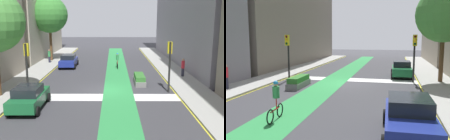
{
  "view_description": "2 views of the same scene",
  "coord_description": "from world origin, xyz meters",
  "views": [
    {
      "loc": [
        0.98,
        -21.18,
        6.0
      ],
      "look_at": [
        0.84,
        2.87,
        1.15
      ],
      "focal_mm": 42.01,
      "sensor_mm": 36.0,
      "label": 1
    },
    {
      "loc": [
        -3.86,
        19.65,
        3.81
      ],
      "look_at": [
        0.52,
        0.84,
        1.25
      ],
      "focal_mm": 38.72,
      "sensor_mm": 36.0,
      "label": 2
    }
  ],
  "objects": [
    {
      "name": "curb_stripe_right",
      "position": [
        6.0,
        0.0,
        0.01
      ],
      "size": [
        0.16,
        60.0,
        0.01
      ],
      "primitive_type": "cube",
      "color": "yellow",
      "rests_on": "ground_plane"
    },
    {
      "name": "street_tree_near",
      "position": [
        -7.74,
        -1.98,
        5.69
      ],
      "size": [
        4.56,
        4.56,
        7.84
      ],
      "color": "brown",
      "rests_on": "sidewalk_left"
    },
    {
      "name": "curb_stripe_left",
      "position": [
        -6.0,
        0.0,
        0.01
      ],
      "size": [
        0.16,
        60.0,
        0.01
      ],
      "primitive_type": "cube",
      "color": "yellow",
      "rests_on": "ground_plane"
    },
    {
      "name": "pedestrian_sidewalk_right_a",
      "position": [
        7.97,
        4.69,
        1.07
      ],
      "size": [
        0.34,
        0.34,
        1.8
      ],
      "color": "#262638",
      "rests_on": "sidewalk_right"
    },
    {
      "name": "crosswalk_band",
      "position": [
        0.0,
        -2.0,
        0.0
      ],
      "size": [
        12.0,
        1.8,
        0.01
      ],
      "primitive_type": "cube",
      "color": "silver",
      "rests_on": "ground_plane"
    },
    {
      "name": "ground_plane",
      "position": [
        0.0,
        0.0,
        0.0
      ],
      "size": [
        120.0,
        120.0,
        0.0
      ],
      "primitive_type": "plane",
      "color": "#38383D"
    },
    {
      "name": "car_green_left_near",
      "position": [
        -4.62,
        -4.55,
        0.8
      ],
      "size": [
        2.07,
        4.22,
        1.57
      ],
      "color": "#196033",
      "rests_on": "ground_plane"
    },
    {
      "name": "median_planter",
      "position": [
        3.37,
        2.21,
        0.4
      ],
      "size": [
        0.92,
        2.93,
        0.85
      ],
      "color": "slate",
      "rests_on": "ground_plane"
    },
    {
      "name": "car_blue_left_far",
      "position": [
        -4.5,
        10.37,
        0.8
      ],
      "size": [
        2.1,
        4.24,
        1.57
      ],
      "color": "navy",
      "rests_on": "ground_plane"
    },
    {
      "name": "cyclist_in_lane",
      "position": [
        1.44,
        9.67,
        0.97
      ],
      "size": [
        0.32,
        1.73,
        1.86
      ],
      "color": "black",
      "rests_on": "ground_plane"
    },
    {
      "name": "sidewalk_left",
      "position": [
        -7.5,
        0.0,
        0.07
      ],
      "size": [
        3.0,
        60.0,
        0.15
      ],
      "primitive_type": "cube",
      "color": "#9E9E99",
      "rests_on": "ground_plane"
    },
    {
      "name": "sidewalk_right",
      "position": [
        7.5,
        0.0,
        0.07
      ],
      "size": [
        3.0,
        60.0,
        0.15
      ],
      "primitive_type": "cube",
      "color": "#9E9E99",
      "rests_on": "ground_plane"
    },
    {
      "name": "traffic_signal_near_left",
      "position": [
        -5.54,
        -1.8,
        2.88
      ],
      "size": [
        0.35,
        0.52,
        4.1
      ],
      "color": "black",
      "rests_on": "ground_plane"
    },
    {
      "name": "bike_lane_paint",
      "position": [
        1.37,
        0.0,
        0.0
      ],
      "size": [
        2.4,
        60.0,
        0.01
      ],
      "primitive_type": "cube",
      "color": "#2D8C47",
      "rests_on": "ground_plane"
    },
    {
      "name": "traffic_signal_near_right",
      "position": [
        5.46,
        -0.48,
        2.88
      ],
      "size": [
        0.35,
        0.52,
        4.1
      ],
      "color": "black",
      "rests_on": "ground_plane"
    }
  ]
}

